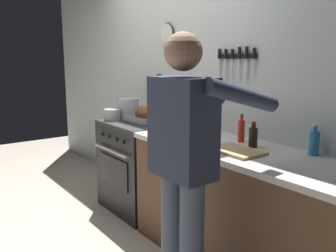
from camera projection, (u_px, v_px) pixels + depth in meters
ground_plane at (55, 246)px, 2.95m from camera, size 8.00×8.00×0.00m
wall_back at (183, 81)px, 3.50m from camera, size 6.00×0.13×2.60m
counter_block at (251, 214)px, 2.50m from camera, size 2.03×0.65×0.90m
stove at (141, 166)px, 3.62m from camera, size 0.76×0.67×0.90m
person_cook at (185, 160)px, 2.04m from camera, size 0.51×0.63×1.66m
roasting_pan at (144, 115)px, 3.50m from camera, size 0.35×0.26×0.16m
stock_pot at (128, 108)px, 3.73m from camera, size 0.22×0.22×0.21m
saucepan at (112, 115)px, 3.62m from camera, size 0.16×0.16×0.11m
cutting_board at (236, 151)px, 2.40m from camera, size 0.36×0.24×0.02m
bottle_cooking_oil at (188, 118)px, 3.13m from camera, size 0.07×0.07×0.25m
bottle_dish_soap at (314, 142)px, 2.32m from camera, size 0.07×0.07×0.21m
bottle_hot_sauce at (241, 130)px, 2.68m from camera, size 0.05×0.05×0.21m
bottle_wine_red at (197, 118)px, 2.95m from camera, size 0.08×0.08×0.32m
bottle_soy_sauce at (253, 137)px, 2.53m from camera, size 0.06×0.06×0.18m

